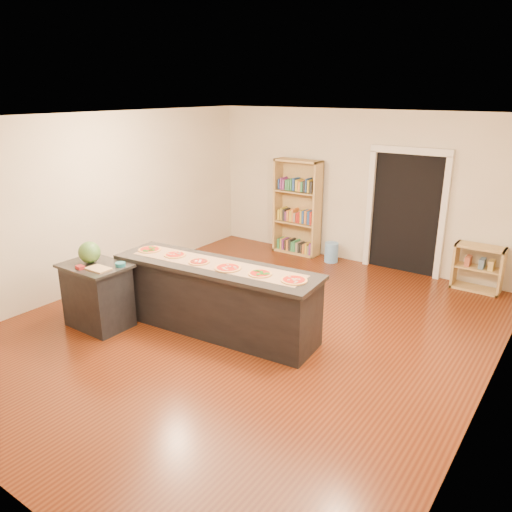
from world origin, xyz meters
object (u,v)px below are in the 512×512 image
Objects in this scene: side_counter at (98,295)px; watermelon at (89,252)px; bookshelf at (297,207)px; low_shelf at (478,268)px; kitchen_island at (216,298)px; waste_bin at (331,252)px.

side_counter is 3.08× the size of watermelon.
bookshelf is (0.56, 4.37, 0.47)m from side_counter.
side_counter is 5.91m from low_shelf.
watermelon reaches higher than kitchen_island.
bookshelf reaches higher than waste_bin.
side_counter is 4.44m from bookshelf.
kitchen_island reaches higher than waste_bin.
bookshelf is at bearing -179.94° from low_shelf.
watermelon reaches higher than low_shelf.
low_shelf is at bearing 48.36° from side_counter.
kitchen_island is 3.47m from waste_bin.
watermelon is (-0.67, -4.36, 0.12)m from bookshelf.
bookshelf reaches higher than low_shelf.
side_counter is 0.49× the size of bookshelf.
watermelon reaches higher than side_counter.
side_counter is at bearing -108.06° from waste_bin.
watermelon is at bearing -98.69° from bookshelf.
waste_bin is at bearing 70.58° from watermelon.
low_shelf reaches higher than waste_bin.
bookshelf reaches higher than kitchen_island.
waste_bin is at bearing 85.57° from kitchen_island.
low_shelf is at bearing 0.06° from bookshelf.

